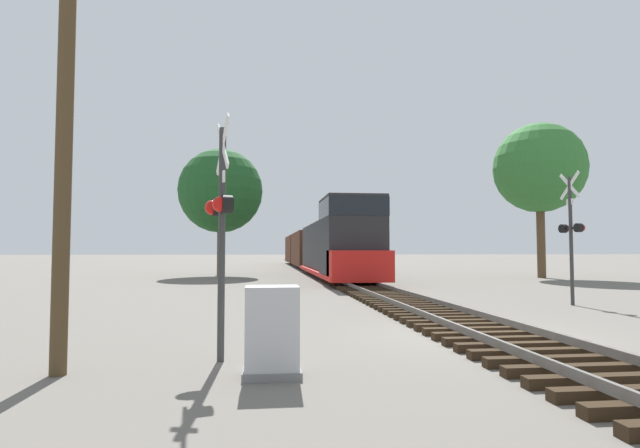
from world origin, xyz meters
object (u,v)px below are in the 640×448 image
at_px(utility_pole, 66,59).
at_px(crossing_signal_near, 220,218).
at_px(relay_cabinet, 272,332).
at_px(freight_train, 313,249).
at_px(tree_mid_background, 221,191).
at_px(tree_far_right, 539,168).
at_px(crossing_signal_far, 571,231).

bearing_deg(utility_pole, crossing_signal_near, 15.90).
xyz_separation_m(relay_cabinet, utility_pole, (-3.15, 0.48, 4.14)).
height_order(freight_train, relay_cabinet, freight_train).
xyz_separation_m(relay_cabinet, tree_mid_background, (-3.19, 29.54, 5.54)).
relative_size(freight_train, crossing_signal_near, 11.87).
bearing_deg(crossing_signal_near, relay_cabinet, 20.75).
height_order(relay_cabinet, tree_far_right, tree_far_right).
height_order(crossing_signal_far, tree_far_right, tree_far_right).
xyz_separation_m(crossing_signal_near, crossing_signal_far, (11.15, 7.25, 0.10)).
bearing_deg(freight_train, relay_cabinet, -96.80).
relative_size(crossing_signal_near, crossing_signal_far, 0.91).
height_order(utility_pole, tree_mid_background, tree_mid_background).
height_order(crossing_signal_far, relay_cabinet, crossing_signal_far).
xyz_separation_m(crossing_signal_far, utility_pole, (-13.44, -7.91, 2.28)).
height_order(tree_far_right, tree_mid_background, tree_far_right).
distance_m(crossing_signal_near, tree_far_right, 30.54).
xyz_separation_m(crossing_signal_far, relay_cabinet, (-10.29, -8.39, -1.86)).
relative_size(relay_cabinet, utility_pole, 0.14).
bearing_deg(tree_mid_background, crossing_signal_far, -57.48).
relative_size(utility_pole, tree_mid_background, 0.99).
bearing_deg(utility_pole, relay_cabinet, -8.69).
xyz_separation_m(freight_train, crossing_signal_far, (5.65, -30.55, 0.52)).
height_order(freight_train, crossing_signal_near, freight_train).
distance_m(utility_pole, tree_mid_background, 29.09).
bearing_deg(utility_pole, freight_train, 78.55).
bearing_deg(relay_cabinet, crossing_signal_far, 39.18).
distance_m(relay_cabinet, utility_pole, 5.22).
bearing_deg(crossing_signal_near, tree_far_right, 123.73).
distance_m(crossing_signal_near, relay_cabinet, 2.26).
height_order(freight_train, utility_pole, utility_pole).
bearing_deg(crossing_signal_near, tree_mid_background, 168.49).
relative_size(crossing_signal_far, tree_far_right, 0.43).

